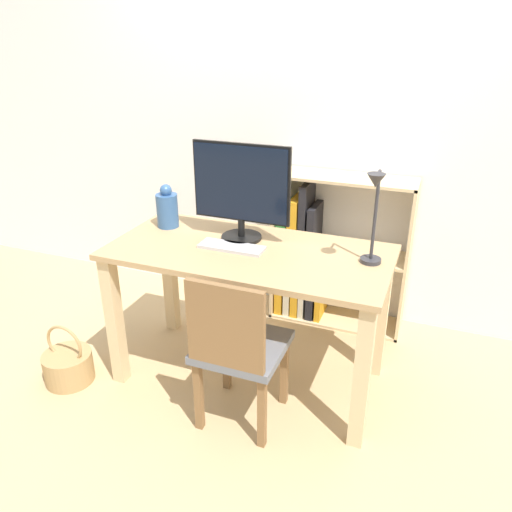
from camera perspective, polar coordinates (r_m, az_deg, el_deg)
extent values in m
plane|color=tan|center=(2.91, -0.73, -13.41)|extent=(10.00, 10.00, 0.00)
cube|color=white|center=(3.23, 5.63, 15.65)|extent=(8.00, 0.05, 2.60)
cube|color=tan|center=(2.52, -0.82, 0.42)|extent=(1.42, 0.69, 0.03)
cube|color=#D8BC8C|center=(2.78, -15.85, -7.21)|extent=(0.07, 0.07, 0.75)
cube|color=#D8BC8C|center=(2.33, 11.98, -13.53)|extent=(0.07, 0.07, 0.75)
cube|color=#D8BC8C|center=(3.19, -9.81, -2.26)|extent=(0.07, 0.07, 0.75)
cube|color=#D8BC8C|center=(2.81, 14.10, -6.58)|extent=(0.07, 0.07, 0.75)
cylinder|color=black|center=(2.65, -1.67, 2.17)|extent=(0.21, 0.21, 0.02)
cylinder|color=black|center=(2.62, -1.69, 3.31)|extent=(0.04, 0.04, 0.10)
cube|color=black|center=(2.55, -1.70, 8.36)|extent=(0.52, 0.02, 0.40)
cube|color=black|center=(2.55, -1.75, 8.32)|extent=(0.50, 0.03, 0.38)
cube|color=#B2B2B7|center=(2.52, -2.80, 1.03)|extent=(0.33, 0.12, 0.02)
cylinder|color=#33598C|center=(2.83, -10.09, 5.13)|extent=(0.12, 0.12, 0.19)
sphere|color=#33598C|center=(2.79, -10.27, 7.40)|extent=(0.07, 0.07, 0.07)
cylinder|color=#2D2D33|center=(2.44, 12.95, -0.46)|extent=(0.10, 0.10, 0.02)
cylinder|color=#2D2D33|center=(2.35, 13.46, 4.47)|extent=(0.02, 0.02, 0.43)
cylinder|color=#2D2D33|center=(2.24, 13.79, 9.18)|extent=(0.01, 0.10, 0.01)
cone|color=#2D2D33|center=(2.20, 13.54, 8.37)|extent=(0.08, 0.08, 0.06)
cube|color=slate|center=(2.42, -1.56, -10.29)|extent=(0.40, 0.40, 0.04)
cube|color=brown|center=(2.15, -3.54, -8.08)|extent=(0.36, 0.03, 0.40)
cube|color=brown|center=(2.49, -6.57, -15.52)|extent=(0.04, 0.04, 0.39)
cube|color=brown|center=(2.39, 0.69, -17.43)|extent=(0.04, 0.04, 0.39)
cube|color=brown|center=(2.72, -3.38, -11.49)|extent=(0.04, 0.04, 0.39)
cube|color=brown|center=(2.62, 3.25, -13.00)|extent=(0.04, 0.04, 0.39)
cube|color=#D8BC8C|center=(3.32, 2.54, 1.49)|extent=(0.02, 0.28, 0.99)
cube|color=#D8BC8C|center=(3.18, 16.92, -0.70)|extent=(0.02, 0.28, 0.99)
cube|color=#D8BC8C|center=(3.44, 9.01, -6.98)|extent=(0.85, 0.28, 0.02)
cube|color=#D8BC8C|center=(3.06, 10.21, 8.77)|extent=(0.85, 0.28, 0.02)
cube|color=#D8BC8C|center=(3.22, 9.58, 0.42)|extent=(0.82, 0.28, 0.02)
cube|color=orange|center=(3.41, 3.15, -2.60)|extent=(0.05, 0.24, 0.44)
cube|color=beige|center=(3.43, 4.06, -3.91)|extent=(0.04, 0.24, 0.28)
cube|color=orange|center=(3.40, 4.92, -3.52)|extent=(0.05, 0.24, 0.36)
cube|color=beige|center=(3.40, 5.68, -3.82)|extent=(0.04, 0.24, 0.33)
cube|color=black|center=(3.40, 6.60, -4.37)|extent=(0.05, 0.24, 0.28)
cube|color=orange|center=(3.36, 7.57, -3.64)|extent=(0.04, 0.24, 0.40)
cube|color=#2D7F38|center=(3.25, 3.42, 3.78)|extent=(0.06, 0.24, 0.28)
cube|color=orange|center=(3.22, 4.67, 3.96)|extent=(0.06, 0.24, 0.32)
cube|color=black|center=(3.19, 5.79, 4.68)|extent=(0.04, 0.24, 0.42)
cube|color=black|center=(3.20, 6.73, 3.38)|extent=(0.04, 0.24, 0.29)
cylinder|color=tan|center=(3.01, -20.63, -11.78)|extent=(0.27, 0.27, 0.17)
torus|color=tan|center=(2.93, -21.07, -9.37)|extent=(0.23, 0.02, 0.23)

